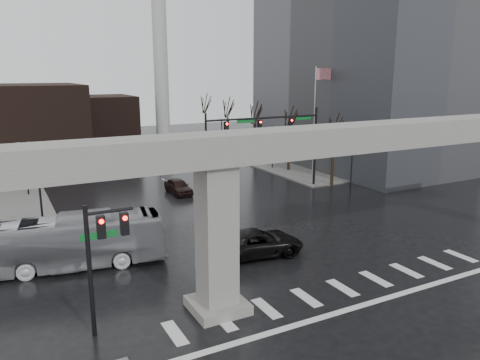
{
  "coord_description": "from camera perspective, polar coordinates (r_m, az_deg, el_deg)",
  "views": [
    {
      "loc": [
        -15.83,
        -19.02,
        11.4
      ],
      "look_at": [
        -1.87,
        7.33,
        4.5
      ],
      "focal_mm": 35.0,
      "sensor_mm": 36.0,
      "label": 1
    }
  ],
  "objects": [
    {
      "name": "ground",
      "position": [
        27.25,
        10.99,
        -11.96
      ],
      "size": [
        160.0,
        160.0,
        0.0
      ],
      "primitive_type": "plane",
      "color": "black",
      "rests_on": "ground"
    },
    {
      "name": "sidewalk_ne",
      "position": [
        70.04,
        9.22,
        3.55
      ],
      "size": [
        28.0,
        36.0,
        0.15
      ],
      "primitive_type": "cube",
      "color": "#63615E",
      "rests_on": "ground"
    },
    {
      "name": "elevated_guideway",
      "position": [
        25.98,
        13.83,
        2.62
      ],
      "size": [
        48.0,
        2.6,
        8.7
      ],
      "color": "gray",
      "rests_on": "ground"
    },
    {
      "name": "building_far_left",
      "position": [
        61.39,
        -26.18,
        5.71
      ],
      "size": [
        16.0,
        14.0,
        10.0
      ],
      "primitive_type": "cube",
      "color": "black",
      "rests_on": "ground"
    },
    {
      "name": "building_far_mid",
      "position": [
        72.74,
        -16.92,
        6.63
      ],
      "size": [
        10.0,
        10.0,
        8.0
      ],
      "primitive_type": "cube",
      "color": "black",
      "rests_on": "ground"
    },
    {
      "name": "smokestack",
      "position": [
        68.62,
        -9.66,
        14.48
      ],
      "size": [
        3.6,
        3.6,
        30.0
      ],
      "color": "#BABAB6",
      "rests_on": "ground"
    },
    {
      "name": "signal_mast_arm",
      "position": [
        45.59,
        5.35,
        5.95
      ],
      "size": [
        12.12,
        0.43,
        8.0
      ],
      "color": "black",
      "rests_on": "ground"
    },
    {
      "name": "signal_left_pole",
      "position": [
        21.16,
        -16.56,
        -7.81
      ],
      "size": [
        2.3,
        0.3,
        6.0
      ],
      "color": "black",
      "rests_on": "ground"
    },
    {
      "name": "flagpole_assembly",
      "position": [
        51.64,
        9.35,
        8.56
      ],
      "size": [
        2.06,
        0.12,
        12.0
      ],
      "color": "silver",
      "rests_on": "ground"
    },
    {
      "name": "lamp_right_0",
      "position": [
        44.88,
        13.49,
        2.49
      ],
      "size": [
        1.22,
        0.32,
        5.11
      ],
      "color": "black",
      "rests_on": "ground"
    },
    {
      "name": "lamp_right_1",
      "position": [
        55.99,
        4.01,
        4.86
      ],
      "size": [
        1.22,
        0.32,
        5.11
      ],
      "color": "black",
      "rests_on": "ground"
    },
    {
      "name": "lamp_right_2",
      "position": [
        68.17,
        -2.24,
        6.34
      ],
      "size": [
        1.22,
        0.32,
        5.11
      ],
      "color": "black",
      "rests_on": "ground"
    },
    {
      "name": "lamp_left_0",
      "position": [
        34.04,
        -23.19,
        -1.52
      ],
      "size": [
        1.22,
        0.32,
        5.11
      ],
      "color": "black",
      "rests_on": "ground"
    },
    {
      "name": "lamp_left_1",
      "position": [
        47.74,
        -24.73,
        2.27
      ],
      "size": [
        1.22,
        0.32,
        5.11
      ],
      "color": "black",
      "rests_on": "ground"
    },
    {
      "name": "lamp_left_2",
      "position": [
        61.58,
        -25.58,
        4.36
      ],
      "size": [
        1.22,
        0.32,
        5.11
      ],
      "color": "black",
      "rests_on": "ground"
    },
    {
      "name": "tree_right_0",
      "position": [
        48.67,
        11.26,
        2.58
      ],
      "size": [
        1.09,
        1.58,
        7.5
      ],
      "color": "black",
      "rests_on": "ground"
    },
    {
      "name": "tree_right_1",
      "position": [
        54.99,
        6.01,
        4.01
      ],
      "size": [
        1.09,
        1.61,
        7.67
      ],
      "color": "black",
      "rests_on": "ground"
    },
    {
      "name": "tree_right_2",
      "position": [
        61.7,
        1.86,
        5.12
      ],
      "size": [
        1.1,
        1.63,
        7.85
      ],
      "color": "black",
      "rests_on": "ground"
    },
    {
      "name": "tree_right_3",
      "position": [
        68.69,
        -1.47,
        5.98
      ],
      "size": [
        1.11,
        1.66,
        8.02
      ],
      "color": "black",
      "rests_on": "ground"
    },
    {
      "name": "tree_right_4",
      "position": [
        75.88,
        -4.18,
        6.67
      ],
      "size": [
        1.12,
        1.69,
        8.19
      ],
      "color": "black",
      "rests_on": "ground"
    },
    {
      "name": "pickup_truck",
      "position": [
        29.89,
        1.98,
        -7.66
      ],
      "size": [
        6.39,
        3.55,
        1.69
      ],
      "primitive_type": "imported",
      "rotation": [
        0.0,
        0.0,
        1.44
      ],
      "color": "black",
      "rests_on": "ground"
    },
    {
      "name": "city_bus",
      "position": [
        29.66,
        -20.36,
        -7.13
      ],
      "size": [
        11.76,
        4.64,
        3.19
      ],
      "primitive_type": "imported",
      "rotation": [
        0.0,
        0.0,
        1.4
      ],
      "color": "#BBBBC0",
      "rests_on": "ground"
    },
    {
      "name": "far_car",
      "position": [
        45.15,
        -7.52,
        -0.78
      ],
      "size": [
        1.77,
        4.22,
        1.43
      ],
      "primitive_type": "imported",
      "rotation": [
        0.0,
        0.0,
        0.02
      ],
      "color": "black",
      "rests_on": "ground"
    }
  ]
}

